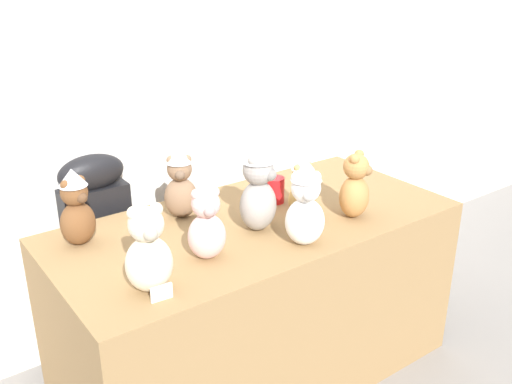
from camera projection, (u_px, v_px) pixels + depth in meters
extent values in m
cube|color=silver|center=(172.00, 55.00, 2.54)|extent=(7.00, 0.08, 2.60)
cube|color=olive|center=(256.00, 299.00, 2.42)|extent=(1.62, 0.77, 0.73)
cube|color=black|center=(103.00, 273.00, 2.53)|extent=(0.28, 0.12, 0.82)
ellipsoid|color=black|center=(91.00, 173.00, 2.36)|extent=(0.28, 0.12, 0.15)
ellipsoid|color=beige|center=(207.00, 236.00, 1.96)|extent=(0.16, 0.15, 0.16)
sphere|color=beige|center=(206.00, 204.00, 1.92)|extent=(0.10, 0.10, 0.10)
sphere|color=beige|center=(196.00, 194.00, 1.89)|extent=(0.04, 0.04, 0.04)
sphere|color=beige|center=(214.00, 192.00, 1.91)|extent=(0.04, 0.04, 0.04)
sphere|color=#A88783|center=(209.00, 211.00, 1.88)|extent=(0.04, 0.04, 0.04)
ellipsoid|color=tan|center=(302.00, 200.00, 2.28)|extent=(0.12, 0.10, 0.14)
sphere|color=tan|center=(303.00, 175.00, 2.24)|extent=(0.09, 0.09, 0.09)
sphere|color=tan|center=(298.00, 168.00, 2.21)|extent=(0.03, 0.03, 0.03)
sphere|color=tan|center=(308.00, 165.00, 2.25)|extent=(0.03, 0.03, 0.03)
sphere|color=olive|center=(309.00, 179.00, 2.22)|extent=(0.04, 0.04, 0.04)
cone|color=silver|center=(303.00, 162.00, 2.22)|extent=(0.09, 0.09, 0.06)
ellipsoid|color=beige|center=(149.00, 264.00, 1.77)|extent=(0.17, 0.15, 0.18)
sphere|color=beige|center=(146.00, 224.00, 1.71)|extent=(0.11, 0.11, 0.11)
sphere|color=beige|center=(134.00, 213.00, 1.69)|extent=(0.04, 0.04, 0.04)
sphere|color=beige|center=(156.00, 209.00, 1.71)|extent=(0.04, 0.04, 0.04)
sphere|color=#ABA08A|center=(150.00, 233.00, 1.68)|extent=(0.05, 0.05, 0.05)
ellipsoid|color=brown|center=(78.00, 223.00, 2.06)|extent=(0.16, 0.14, 0.16)
sphere|color=brown|center=(74.00, 193.00, 2.02)|extent=(0.10, 0.10, 0.10)
sphere|color=brown|center=(65.00, 185.00, 1.98)|extent=(0.04, 0.04, 0.04)
sphere|color=brown|center=(80.00, 180.00, 2.02)|extent=(0.04, 0.04, 0.04)
sphere|color=brown|center=(82.00, 198.00, 2.00)|extent=(0.04, 0.04, 0.04)
cone|color=silver|center=(72.00, 177.00, 1.99)|extent=(0.10, 0.10, 0.06)
ellipsoid|color=#7F6047|center=(181.00, 197.00, 2.28)|extent=(0.17, 0.16, 0.16)
sphere|color=#7F6047|center=(179.00, 169.00, 2.23)|extent=(0.10, 0.10, 0.10)
sphere|color=#7F6047|center=(171.00, 160.00, 2.22)|extent=(0.04, 0.04, 0.04)
sphere|color=#7F6047|center=(187.00, 159.00, 2.23)|extent=(0.04, 0.04, 0.04)
sphere|color=brown|center=(180.00, 175.00, 2.20)|extent=(0.04, 0.04, 0.04)
cone|color=silver|center=(179.00, 155.00, 2.21)|extent=(0.10, 0.10, 0.06)
ellipsoid|color=gray|center=(258.00, 206.00, 2.17)|extent=(0.20, 0.19, 0.19)
sphere|color=gray|center=(258.00, 170.00, 2.11)|extent=(0.12, 0.12, 0.12)
sphere|color=gray|center=(253.00, 161.00, 2.07)|extent=(0.04, 0.04, 0.04)
sphere|color=gray|center=(263.00, 155.00, 2.12)|extent=(0.04, 0.04, 0.04)
sphere|color=slate|center=(270.00, 175.00, 2.09)|extent=(0.05, 0.05, 0.05)
cone|color=silver|center=(258.00, 152.00, 2.09)|extent=(0.12, 0.12, 0.08)
ellipsoid|color=white|center=(305.00, 222.00, 2.06)|extent=(0.18, 0.18, 0.18)
sphere|color=white|center=(306.00, 188.00, 2.01)|extent=(0.11, 0.11, 0.11)
sphere|color=white|center=(297.00, 177.00, 1.99)|extent=(0.04, 0.04, 0.04)
sphere|color=white|center=(316.00, 176.00, 1.99)|extent=(0.04, 0.04, 0.04)
sphere|color=#B4B3AF|center=(308.00, 195.00, 1.97)|extent=(0.04, 0.04, 0.04)
cone|color=silver|center=(307.00, 171.00, 1.98)|extent=(0.11, 0.11, 0.07)
ellipsoid|color=#B27A42|center=(354.00, 197.00, 2.28)|extent=(0.18, 0.17, 0.17)
sphere|color=#B27A42|center=(356.00, 167.00, 2.23)|extent=(0.10, 0.10, 0.10)
sphere|color=#B27A42|center=(355.00, 159.00, 2.19)|extent=(0.04, 0.04, 0.04)
sphere|color=#B27A42|center=(359.00, 154.00, 2.24)|extent=(0.04, 0.04, 0.04)
sphere|color=olive|center=(367.00, 170.00, 2.22)|extent=(0.04, 0.04, 0.04)
cylinder|color=red|center=(275.00, 190.00, 2.43)|extent=(0.08, 0.08, 0.11)
cube|color=white|center=(162.00, 293.00, 1.74)|extent=(0.07, 0.01, 0.05)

